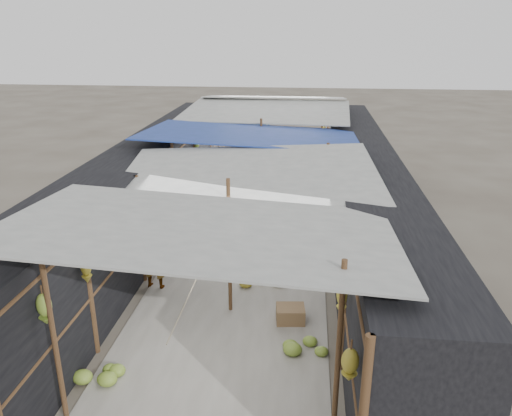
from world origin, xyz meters
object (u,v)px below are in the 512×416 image
at_px(black_basin, 286,243).
at_px(vendor_elderly, 153,254).
at_px(crate_near, 270,242).
at_px(vendor_seated, 312,193).
at_px(shopper_blue, 228,199).

height_order(black_basin, vendor_elderly, vendor_elderly).
relative_size(crate_near, vendor_seated, 0.57).
bearing_deg(shopper_blue, vendor_seated, 11.98).
xyz_separation_m(black_basin, vendor_elderly, (-2.57, -2.28, 0.65)).
bearing_deg(black_basin, crate_near, -164.52).
relative_size(vendor_elderly, vendor_seated, 1.61).
relative_size(crate_near, black_basin, 0.82).
bearing_deg(vendor_elderly, vendor_seated, -112.45).
xyz_separation_m(crate_near, vendor_elderly, (-2.18, -2.17, 0.59)).
distance_m(black_basin, shopper_blue, 2.10).
relative_size(black_basin, vendor_elderly, 0.43).
bearing_deg(vendor_elderly, black_basin, -129.18).
bearing_deg(crate_near, shopper_blue, 118.42).
bearing_deg(shopper_blue, black_basin, -62.28).
xyz_separation_m(crate_near, black_basin, (0.39, 0.11, -0.06)).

